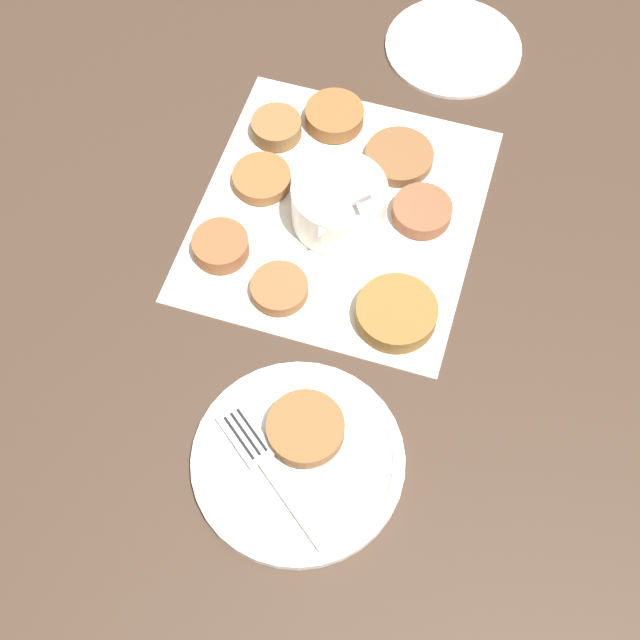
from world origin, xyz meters
name	(u,v)px	position (x,y,z in m)	size (l,w,h in m)	color
ground_plane	(325,216)	(0.00, 0.00, 0.00)	(4.00, 4.00, 0.00)	#38281E
napkin	(339,213)	(-0.01, 0.01, 0.00)	(0.35, 0.32, 0.00)	silver
sauce_bowl	(339,205)	(0.00, 0.02, 0.03)	(0.11, 0.10, 0.10)	white
fritter_0	(396,313)	(0.09, 0.12, 0.01)	(0.08, 0.08, 0.02)	brown
fritter_1	(334,116)	(-0.13, -0.04, 0.01)	(0.07, 0.07, 0.02)	brown
fritter_2	(399,156)	(-0.10, 0.05, 0.01)	(0.08, 0.08, 0.01)	brown
fritter_3	(221,246)	(0.09, -0.08, 0.01)	(0.06, 0.06, 0.02)	brown
fritter_4	(277,127)	(-0.08, -0.09, 0.01)	(0.06, 0.06, 0.02)	brown
fritter_5	(279,288)	(0.11, -0.01, 0.01)	(0.06, 0.06, 0.01)	brown
fritter_6	(262,179)	(-0.01, -0.08, 0.01)	(0.07, 0.07, 0.01)	brown
fritter_7	(422,211)	(-0.04, 0.10, 0.01)	(0.06, 0.06, 0.02)	brown
serving_plate	(298,460)	(0.27, 0.08, 0.01)	(0.20, 0.20, 0.02)	white
fritter_on_plate	(305,428)	(0.25, 0.08, 0.03)	(0.07, 0.07, 0.02)	brown
fork	(265,462)	(0.29, 0.05, 0.02)	(0.11, 0.15, 0.00)	silver
extra_saucer	(453,45)	(-0.29, 0.06, 0.00)	(0.17, 0.17, 0.01)	white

